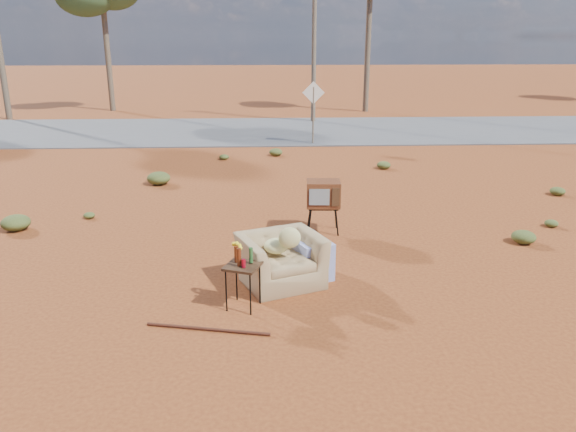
{
  "coord_description": "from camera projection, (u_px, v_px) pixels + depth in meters",
  "views": [
    {
      "loc": [
        -0.33,
        -7.74,
        3.66
      ],
      "look_at": [
        0.1,
        1.16,
        0.8
      ],
      "focal_mm": 35.0,
      "sensor_mm": 36.0,
      "label": 1
    }
  ],
  "objects": [
    {
      "name": "scrub_patch",
      "position": [
        240.0,
        201.0,
        12.61
      ],
      "size": [
        17.49,
        8.07,
        0.33
      ],
      "color": "#4C5726",
      "rests_on": "ground"
    },
    {
      "name": "road_sign",
      "position": [
        313.0,
        101.0,
        19.52
      ],
      "size": [
        0.78,
        0.06,
        2.19
      ],
      "color": "brown",
      "rests_on": "ground"
    },
    {
      "name": "armchair",
      "position": [
        287.0,
        252.0,
        8.63
      ],
      "size": [
        1.55,
        1.33,
        1.04
      ],
      "rotation": [
        0.0,
        0.0,
        0.37
      ],
      "color": "#997C53",
      "rests_on": "ground"
    },
    {
      "name": "highway",
      "position": [
        269.0,
        130.0,
        22.76
      ],
      "size": [
        140.0,
        7.0,
        0.04
      ],
      "primitive_type": "cube",
      "color": "#565659",
      "rests_on": "ground"
    },
    {
      "name": "side_table",
      "position": [
        241.0,
        262.0,
        7.78
      ],
      "size": [
        0.58,
        0.58,
        0.92
      ],
      "rotation": [
        0.0,
        0.0,
        -0.37
      ],
      "color": "#3B2615",
      "rests_on": "ground"
    },
    {
      "name": "tv_unit",
      "position": [
        323.0,
        194.0,
        10.78
      ],
      "size": [
        0.67,
        0.55,
        1.03
      ],
      "rotation": [
        0.0,
        0.0,
        -0.06
      ],
      "color": "black",
      "rests_on": "ground"
    },
    {
      "name": "ground",
      "position": [
        285.0,
        290.0,
        8.5
      ],
      "size": [
        140.0,
        140.0,
        0.0
      ],
      "primitive_type": "plane",
      "color": "brown",
      "rests_on": "ground"
    },
    {
      "name": "utility_pole_center",
      "position": [
        314.0,
        24.0,
        23.96
      ],
      "size": [
        1.4,
        0.2,
        8.0
      ],
      "color": "brown",
      "rests_on": "ground"
    },
    {
      "name": "rusty_bar",
      "position": [
        208.0,
        329.0,
        7.31
      ],
      "size": [
        1.63,
        0.4,
        0.04
      ],
      "primitive_type": "cylinder",
      "rotation": [
        0.0,
        1.57,
        -0.22
      ],
      "color": "#4C2014",
      "rests_on": "ground"
    }
  ]
}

